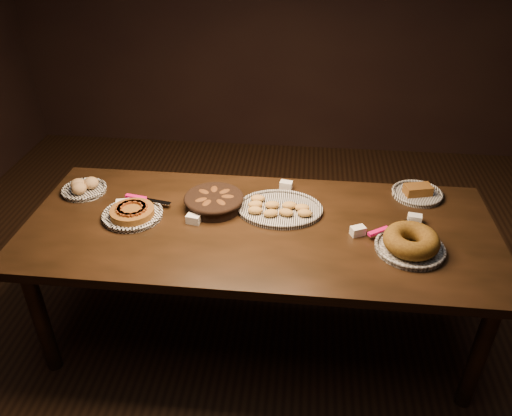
# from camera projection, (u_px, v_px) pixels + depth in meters

# --- Properties ---
(ground) EXTENTS (5.00, 5.00, 0.00)m
(ground) POSITION_uv_depth(u_px,v_px,m) (259.00, 329.00, 2.95)
(ground) COLOR black
(ground) RESTS_ON ground
(buffet_table) EXTENTS (2.40, 1.00, 0.75)m
(buffet_table) POSITION_uv_depth(u_px,v_px,m) (259.00, 237.00, 2.58)
(buffet_table) COLOR black
(buffet_table) RESTS_ON ground
(apple_tart_plate) EXTENTS (0.34, 0.32, 0.06)m
(apple_tart_plate) POSITION_uv_depth(u_px,v_px,m) (133.00, 213.00, 2.60)
(apple_tart_plate) COLOR white
(apple_tart_plate) RESTS_ON buffet_table
(madeleine_platter) EXTENTS (0.45, 0.37, 0.05)m
(madeleine_platter) POSITION_uv_depth(u_px,v_px,m) (279.00, 208.00, 2.64)
(madeleine_platter) COLOR black
(madeleine_platter) RESTS_ON buffet_table
(bundt_cake_plate) EXTENTS (0.36, 0.39, 0.10)m
(bundt_cake_plate) POSITION_uv_depth(u_px,v_px,m) (411.00, 243.00, 2.34)
(bundt_cake_plate) COLOR black
(bundt_cake_plate) RESTS_ON buffet_table
(croissant_basket) EXTENTS (0.39, 0.39, 0.08)m
(croissant_basket) POSITION_uv_depth(u_px,v_px,m) (214.00, 200.00, 2.65)
(croissant_basket) COLOR black
(croissant_basket) RESTS_ON buffet_table
(bread_roll_plate) EXTENTS (0.25, 0.25, 0.08)m
(bread_roll_plate) POSITION_uv_depth(u_px,v_px,m) (84.00, 188.00, 2.80)
(bread_roll_plate) COLOR white
(bread_roll_plate) RESTS_ON buffet_table
(loaf_plate) EXTENTS (0.28, 0.28, 0.06)m
(loaf_plate) POSITION_uv_depth(u_px,v_px,m) (417.00, 193.00, 2.77)
(loaf_plate) COLOR black
(loaf_plate) RESTS_ON buffet_table
(tent_cards) EXTENTS (1.61, 0.47, 0.04)m
(tent_cards) POSITION_uv_depth(u_px,v_px,m) (273.00, 211.00, 2.61)
(tent_cards) COLOR white
(tent_cards) RESTS_ON buffet_table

